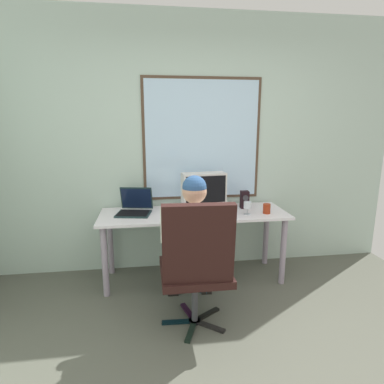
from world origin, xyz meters
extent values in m
cube|color=#B0C5B7|center=(0.00, 2.02, 1.36)|extent=(4.47, 0.06, 2.71)
cube|color=#4C3828|center=(0.06, 1.99, 1.43)|extent=(1.27, 0.01, 1.29)
cube|color=silver|center=(0.06, 1.98, 1.43)|extent=(1.21, 0.02, 1.23)
cylinder|color=#98899B|center=(-0.94, 1.41, 0.34)|extent=(0.06, 0.06, 0.69)
cylinder|color=#98899B|center=(0.80, 1.41, 0.34)|extent=(0.06, 0.06, 0.69)
cylinder|color=#98899B|center=(-0.94, 1.89, 0.34)|extent=(0.06, 0.06, 0.69)
cylinder|color=#98899B|center=(0.80, 1.89, 0.34)|extent=(0.06, 0.06, 0.69)
cube|color=white|center=(-0.07, 1.65, 0.70)|extent=(1.88, 0.62, 0.03)
cube|color=black|center=(-0.31, 0.89, 0.01)|extent=(0.27, 0.06, 0.02)
cube|color=black|center=(-0.22, 0.76, 0.01)|extent=(0.14, 0.27, 0.02)
cube|color=black|center=(-0.07, 0.80, 0.01)|extent=(0.24, 0.20, 0.02)
cube|color=black|center=(-0.06, 0.96, 0.01)|extent=(0.25, 0.19, 0.02)
cube|color=black|center=(-0.21, 1.02, 0.01)|extent=(0.11, 0.27, 0.02)
cylinder|color=black|center=(-0.18, 0.89, 0.01)|extent=(0.10, 0.10, 0.02)
cylinder|color=#3F3F44|center=(-0.18, 0.89, 0.23)|extent=(0.05, 0.05, 0.41)
cube|color=black|center=(-0.18, 0.89, 0.45)|extent=(0.54, 0.54, 0.06)
cube|color=black|center=(-0.19, 0.65, 0.78)|extent=(0.52, 0.15, 0.60)
cylinder|color=navy|center=(-0.01, 1.13, 0.48)|extent=(0.17, 0.45, 0.15)
cylinder|color=navy|center=(0.00, 1.35, 0.24)|extent=(0.12, 0.12, 0.48)
cube|color=black|center=(0.01, 1.41, 0.04)|extent=(0.11, 0.24, 0.08)
cylinder|color=navy|center=(-0.33, 1.15, 0.48)|extent=(0.17, 0.45, 0.15)
cylinder|color=navy|center=(-0.32, 1.37, 0.24)|extent=(0.12, 0.12, 0.48)
cube|color=black|center=(-0.31, 1.43, 0.04)|extent=(0.11, 0.24, 0.08)
cube|color=silver|center=(-0.18, 0.92, 0.73)|extent=(0.39, 0.33, 0.53)
sphere|color=tan|center=(-0.18, 0.92, 1.10)|extent=(0.19, 0.19, 0.19)
sphere|color=#2C5083|center=(-0.18, 0.92, 1.13)|extent=(0.19, 0.19, 0.19)
cylinder|color=silver|center=(0.05, 0.96, 0.83)|extent=(0.10, 0.20, 0.29)
cylinder|color=tan|center=(0.05, 1.04, 0.69)|extent=(0.08, 0.15, 0.27)
sphere|color=tan|center=(0.05, 1.08, 0.66)|extent=(0.09, 0.09, 0.09)
cylinder|color=silver|center=(-0.39, 0.98, 0.83)|extent=(0.10, 0.17, 0.29)
cylinder|color=tan|center=(-0.39, 1.12, 0.78)|extent=(0.08, 0.13, 0.27)
sphere|color=tan|center=(-0.38, 1.21, 0.84)|extent=(0.09, 0.09, 0.09)
cube|color=beige|center=(0.04, 1.70, 0.73)|extent=(0.31, 0.26, 0.02)
cylinder|color=beige|center=(0.04, 1.70, 0.77)|extent=(0.04, 0.04, 0.07)
cube|color=silver|center=(0.04, 1.70, 0.96)|extent=(0.46, 0.20, 0.31)
cube|color=black|center=(0.05, 1.62, 0.96)|extent=(0.40, 0.05, 0.27)
cube|color=#172A2C|center=(-0.68, 1.66, 0.72)|extent=(0.37, 0.31, 0.02)
cube|color=black|center=(-0.68, 1.66, 0.73)|extent=(0.33, 0.27, 0.00)
cube|color=#172A2C|center=(-0.64, 1.82, 0.85)|extent=(0.33, 0.13, 0.23)
cube|color=#0F1933|center=(-0.65, 1.81, 0.85)|extent=(0.31, 0.12, 0.21)
cylinder|color=silver|center=(0.44, 1.51, 0.72)|extent=(0.07, 0.07, 0.00)
cylinder|color=silver|center=(0.44, 1.51, 0.75)|extent=(0.01, 0.01, 0.06)
cylinder|color=silver|center=(0.44, 1.51, 0.81)|extent=(0.08, 0.08, 0.07)
cylinder|color=maroon|center=(0.44, 1.51, 0.80)|extent=(0.07, 0.07, 0.04)
cube|color=black|center=(0.49, 1.75, 0.81)|extent=(0.09, 0.08, 0.18)
cylinder|color=#333338|center=(0.48, 1.71, 0.84)|extent=(0.06, 0.01, 0.06)
cube|color=#8D1B74|center=(-0.33, 1.55, 0.72)|extent=(0.16, 0.14, 0.01)
cylinder|color=maroon|center=(0.65, 1.52, 0.77)|extent=(0.07, 0.07, 0.10)
camera|label=1|loc=(-0.53, -1.46, 1.64)|focal=30.29mm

